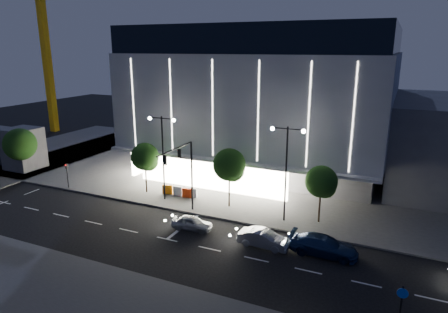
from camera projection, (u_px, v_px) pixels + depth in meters
ground at (157, 228)px, 35.80m from camera, size 160.00×160.00×0.00m
sidewalk_museum at (285, 165)px, 54.87m from camera, size 70.00×40.00×0.15m
sidewalk_west at (18, 161)px, 56.51m from camera, size 16.00×50.00×0.15m
museum at (269, 98)px, 51.75m from camera, size 30.00×25.80×18.00m
traffic_mast at (184, 166)px, 37.00m from camera, size 0.33×5.89×7.07m
street_lamp_west at (163, 146)px, 40.69m from camera, size 3.16×0.36×9.00m
street_lamp_east at (286, 160)px, 35.51m from camera, size 3.16×0.36×9.00m
ped_signal_far at (67, 173)px, 45.23m from camera, size 0.22×0.24×3.00m
tower_crane at (47, 19)px, 71.26m from camera, size 32.00×2.00×28.50m
tree_left at (145, 158)px, 43.28m from camera, size 3.02×3.02×5.72m
tree_mid at (230, 167)px, 39.22m from camera, size 3.25×3.25×6.15m
tree_right at (321, 183)px, 35.75m from camera, size 2.91×2.91×5.51m
car_lead at (192, 223)px, 35.35m from camera, size 3.76×1.78×1.24m
car_second at (264, 239)px, 32.28m from camera, size 4.28×1.63×1.39m
car_third at (324, 246)px, 31.03m from camera, size 5.29×2.18×1.53m
barrier_a at (167, 190)px, 43.55m from camera, size 1.12×0.61×1.00m
barrier_b at (178, 191)px, 43.15m from camera, size 1.11×0.27×1.00m
barrier_c at (187, 193)px, 42.53m from camera, size 1.13×0.45×1.00m
barrier_d at (192, 193)px, 42.56m from camera, size 1.12×0.40×1.00m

